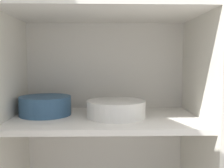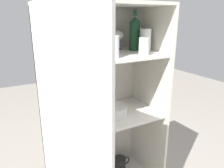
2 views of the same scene
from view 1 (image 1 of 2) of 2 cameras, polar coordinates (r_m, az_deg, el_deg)
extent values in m
cube|color=silver|center=(1.22, -1.31, -8.38)|extent=(0.74, 0.02, 1.50)
cube|color=silver|center=(1.09, -20.96, -10.46)|extent=(0.02, 0.43, 1.50)
cube|color=silver|center=(1.09, 18.36, -10.36)|extent=(0.02, 0.43, 1.50)
cube|color=silver|center=(1.01, -1.29, -7.65)|extent=(0.70, 0.39, 0.02)
cube|color=silver|center=(1.00, -1.33, 15.27)|extent=(0.70, 0.39, 0.02)
cylinder|color=white|center=(1.14, -2.98, 16.91)|extent=(0.07, 0.07, 0.10)
cylinder|color=white|center=(1.16, -8.50, 17.25)|extent=(0.08, 0.08, 0.12)
cylinder|color=white|center=(1.12, -16.58, 14.69)|extent=(0.07, 0.07, 0.01)
cylinder|color=white|center=(1.12, -16.63, 16.48)|extent=(0.01, 0.01, 0.06)
cylinder|color=white|center=(1.12, 6.95, 14.84)|extent=(0.07, 0.07, 0.01)
cylinder|color=white|center=(1.12, 6.97, 16.53)|extent=(0.01, 0.01, 0.06)
cylinder|color=silver|center=(1.00, 1.01, -6.94)|extent=(0.22, 0.22, 0.01)
cylinder|color=silver|center=(1.00, 1.01, -6.43)|extent=(0.22, 0.22, 0.01)
cylinder|color=silver|center=(1.00, 1.01, -5.93)|extent=(0.22, 0.22, 0.01)
cylinder|color=silver|center=(1.00, 1.01, -5.42)|extent=(0.22, 0.22, 0.01)
cylinder|color=silver|center=(0.99, 1.02, -4.91)|extent=(0.22, 0.22, 0.01)
cylinder|color=silver|center=(0.99, 1.02, -4.39)|extent=(0.22, 0.22, 0.01)
cylinder|color=silver|center=(0.99, 1.02, -3.88)|extent=(0.22, 0.22, 0.01)
cylinder|color=#33567A|center=(1.07, -14.19, -4.58)|extent=(0.20, 0.20, 0.07)
torus|color=#33567A|center=(1.06, -14.23, -2.83)|extent=(0.20, 0.20, 0.01)
camera|label=2|loc=(0.74, -110.66, 31.44)|focal=35.00mm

